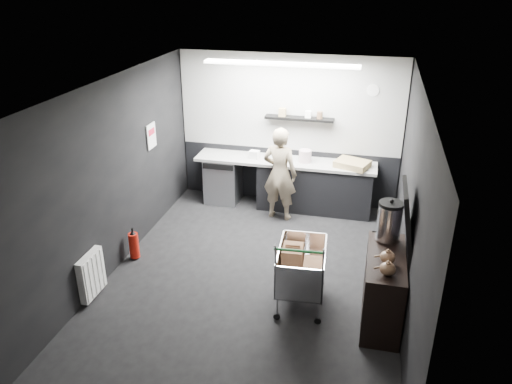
# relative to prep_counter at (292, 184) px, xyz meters

# --- Properties ---
(floor) EXTENTS (5.50, 5.50, 0.00)m
(floor) POSITION_rel_prep_counter_xyz_m (-0.14, -2.42, -0.46)
(floor) COLOR black
(floor) RESTS_ON ground
(ceiling) EXTENTS (5.50, 5.50, 0.00)m
(ceiling) POSITION_rel_prep_counter_xyz_m (-0.14, -2.42, 2.24)
(ceiling) COLOR white
(ceiling) RESTS_ON wall_back
(wall_back) EXTENTS (5.50, 0.00, 5.50)m
(wall_back) POSITION_rel_prep_counter_xyz_m (-0.14, 0.33, 0.89)
(wall_back) COLOR black
(wall_back) RESTS_ON floor
(wall_front) EXTENTS (5.50, 0.00, 5.50)m
(wall_front) POSITION_rel_prep_counter_xyz_m (-0.14, -5.17, 0.89)
(wall_front) COLOR black
(wall_front) RESTS_ON floor
(wall_left) EXTENTS (0.00, 5.50, 5.50)m
(wall_left) POSITION_rel_prep_counter_xyz_m (-2.14, -2.42, 0.89)
(wall_left) COLOR black
(wall_left) RESTS_ON floor
(wall_right) EXTENTS (0.00, 5.50, 5.50)m
(wall_right) POSITION_rel_prep_counter_xyz_m (1.86, -2.42, 0.89)
(wall_right) COLOR black
(wall_right) RESTS_ON floor
(kitchen_wall_panel) EXTENTS (3.95, 0.02, 1.70)m
(kitchen_wall_panel) POSITION_rel_prep_counter_xyz_m (-0.14, 0.31, 1.39)
(kitchen_wall_panel) COLOR #B5B6B1
(kitchen_wall_panel) RESTS_ON wall_back
(dado_panel) EXTENTS (3.95, 0.02, 1.00)m
(dado_panel) POSITION_rel_prep_counter_xyz_m (-0.14, 0.31, 0.04)
(dado_panel) COLOR black
(dado_panel) RESTS_ON wall_back
(floating_shelf) EXTENTS (1.20, 0.22, 0.04)m
(floating_shelf) POSITION_rel_prep_counter_xyz_m (0.06, 0.20, 1.16)
(floating_shelf) COLOR black
(floating_shelf) RESTS_ON wall_back
(wall_clock) EXTENTS (0.20, 0.03, 0.20)m
(wall_clock) POSITION_rel_prep_counter_xyz_m (1.26, 0.30, 1.69)
(wall_clock) COLOR white
(wall_clock) RESTS_ON wall_back
(poster) EXTENTS (0.02, 0.30, 0.40)m
(poster) POSITION_rel_prep_counter_xyz_m (-2.12, -1.12, 1.09)
(poster) COLOR white
(poster) RESTS_ON wall_left
(poster_red_band) EXTENTS (0.02, 0.22, 0.10)m
(poster_red_band) POSITION_rel_prep_counter_xyz_m (-2.11, -1.12, 1.16)
(poster_red_band) COLOR red
(poster_red_band) RESTS_ON poster
(radiator) EXTENTS (0.10, 0.50, 0.60)m
(radiator) POSITION_rel_prep_counter_xyz_m (-2.08, -3.32, -0.11)
(radiator) COLOR white
(radiator) RESTS_ON wall_left
(ceiling_strip) EXTENTS (2.40, 0.20, 0.04)m
(ceiling_strip) POSITION_rel_prep_counter_xyz_m (-0.14, -0.57, 2.21)
(ceiling_strip) COLOR white
(ceiling_strip) RESTS_ON ceiling
(prep_counter) EXTENTS (3.20, 0.61, 0.90)m
(prep_counter) POSITION_rel_prep_counter_xyz_m (0.00, 0.00, 0.00)
(prep_counter) COLOR black
(prep_counter) RESTS_ON floor
(person) EXTENTS (0.65, 0.48, 1.63)m
(person) POSITION_rel_prep_counter_xyz_m (-0.14, -0.45, 0.36)
(person) COLOR beige
(person) RESTS_ON floor
(shopping_cart) EXTENTS (0.65, 1.01, 1.08)m
(shopping_cart) POSITION_rel_prep_counter_xyz_m (0.60, -2.78, 0.06)
(shopping_cart) COLOR silver
(shopping_cart) RESTS_ON floor
(sideboard) EXTENTS (0.51, 1.20, 1.79)m
(sideboard) POSITION_rel_prep_counter_xyz_m (1.63, -2.85, 0.11)
(sideboard) COLOR black
(sideboard) RESTS_ON floor
(fire_extinguisher) EXTENTS (0.15, 0.15, 0.48)m
(fire_extinguisher) POSITION_rel_prep_counter_xyz_m (-1.99, -2.30, -0.22)
(fire_extinguisher) COLOR #B5180C
(fire_extinguisher) RESTS_ON floor
(cardboard_box) EXTENTS (0.65, 0.57, 0.11)m
(cardboard_box) POSITION_rel_prep_counter_xyz_m (1.04, -0.05, 0.50)
(cardboard_box) COLOR tan
(cardboard_box) RESTS_ON prep_counter
(pink_tub) EXTENTS (0.22, 0.22, 0.22)m
(pink_tub) POSITION_rel_prep_counter_xyz_m (0.22, 0.00, 0.55)
(pink_tub) COLOR beige
(pink_tub) RESTS_ON prep_counter
(white_container) EXTENTS (0.19, 0.16, 0.15)m
(white_container) POSITION_rel_prep_counter_xyz_m (-0.68, -0.05, 0.52)
(white_container) COLOR white
(white_container) RESTS_ON prep_counter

